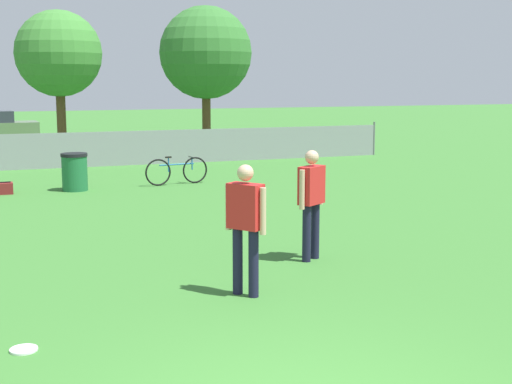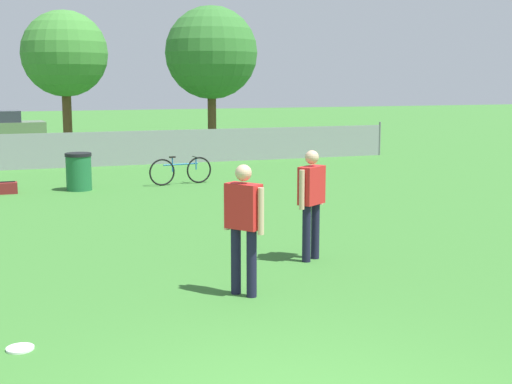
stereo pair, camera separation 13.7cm
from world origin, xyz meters
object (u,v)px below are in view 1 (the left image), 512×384
at_px(player_defender_red, 311,196).
at_px(trash_bin, 75,172).
at_px(tree_near_pole, 59,54).
at_px(bicycle_sideline, 177,171).
at_px(tree_far_right, 206,53).
at_px(gear_bag_sideline, 0,189).
at_px(player_thrower_red, 245,219).
at_px(frisbee_disc, 24,349).

distance_m(player_defender_red, trash_bin, 8.73).
bearing_deg(tree_near_pole, bicycle_sideline, -74.48).
distance_m(tree_far_right, bicycle_sideline, 8.87).
bearing_deg(trash_bin, gear_bag_sideline, 178.13).
distance_m(player_thrower_red, frisbee_disc, 3.09).
height_order(player_defender_red, frisbee_disc, player_defender_red).
bearing_deg(tree_near_pole, tree_far_right, -1.43).
bearing_deg(gear_bag_sideline, tree_near_pole, 73.91).
bearing_deg(player_thrower_red, gear_bag_sideline, 161.15).
distance_m(tree_far_right, player_thrower_red, 18.24).
distance_m(player_thrower_red, bicycle_sideline, 9.94).
distance_m(tree_near_pole, player_thrower_red, 17.74).
relative_size(tree_near_pole, tree_far_right, 0.94).
xyz_separation_m(frisbee_disc, trash_bin, (1.74, 10.67, 0.46)).
bearing_deg(frisbee_disc, bicycle_sideline, 67.90).
bearing_deg(player_thrower_red, player_defender_red, 96.25).
bearing_deg(bicycle_sideline, trash_bin, 174.79).
xyz_separation_m(tree_far_right, gear_bag_sideline, (-7.51, -7.67, -3.56)).
height_order(tree_near_pole, player_defender_red, tree_near_pole).
distance_m(player_thrower_red, trash_bin, 9.75).
xyz_separation_m(tree_near_pole, trash_bin, (-0.48, -7.86, -3.13)).
bearing_deg(trash_bin, player_thrower_red, -83.97).
bearing_deg(bicycle_sideline, frisbee_disc, -119.72).
distance_m(tree_far_right, frisbee_disc, 20.19).
height_order(frisbee_disc, bicycle_sideline, bicycle_sideline).
relative_size(player_defender_red, gear_bag_sideline, 2.79).
bearing_deg(trash_bin, player_defender_red, -72.85).
height_order(tree_far_right, bicycle_sideline, tree_far_right).
bearing_deg(frisbee_disc, trash_bin, 80.72).
height_order(tree_near_pole, tree_far_right, tree_far_right).
bearing_deg(tree_near_pole, player_thrower_red, -88.23).
relative_size(player_thrower_red, trash_bin, 1.81).
relative_size(player_defender_red, frisbee_disc, 5.95).
distance_m(tree_far_right, gear_bag_sideline, 11.31).
bearing_deg(bicycle_sideline, tree_near_pole, 97.90).
relative_size(tree_far_right, frisbee_disc, 19.11).
distance_m(player_thrower_red, gear_bag_sideline, 10.17).
bearing_deg(tree_far_right, player_thrower_red, -105.16).
bearing_deg(frisbee_disc, tree_far_right, 67.86).
xyz_separation_m(bicycle_sideline, gear_bag_sideline, (-4.40, -0.05, -0.23)).
distance_m(tree_near_pole, frisbee_disc, 19.00).
height_order(frisbee_disc, gear_bag_sideline, gear_bag_sideline).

